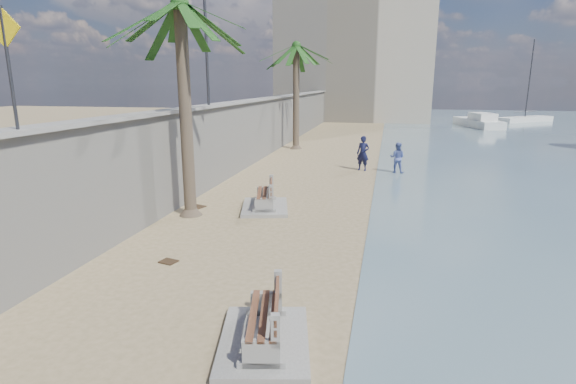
{
  "coord_description": "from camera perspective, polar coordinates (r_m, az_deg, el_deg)",
  "views": [
    {
      "loc": [
        2.48,
        -6.37,
        4.56
      ],
      "look_at": [
        -0.5,
        7.0,
        1.2
      ],
      "focal_mm": 28.0,
      "sensor_mm": 36.0,
      "label": 1
    }
  ],
  "objects": [
    {
      "name": "seawall",
      "position": [
        27.61,
        -3.68,
        7.91
      ],
      "size": [
        0.45,
        70.0,
        3.5
      ],
      "primitive_type": "cube",
      "color": "gray",
      "rests_on": "ground_plane"
    },
    {
      "name": "sailboat_west",
      "position": [
        60.34,
        27.84,
        8.17
      ],
      "size": [
        7.23,
        6.47,
        9.36
      ],
      "color": "silver",
      "rests_on": "bay_water"
    },
    {
      "name": "person_a",
      "position": [
        24.01,
        9.51,
        5.18
      ],
      "size": [
        0.87,
        0.7,
        2.1
      ],
      "primitive_type": "imported",
      "rotation": [
        0.0,
        0.0,
        -0.28
      ],
      "color": "#121533",
      "rests_on": "ground_plane"
    },
    {
      "name": "debris_d",
      "position": [
        12.23,
        -14.94,
        -8.53
      ],
      "size": [
        0.5,
        0.44,
        0.03
      ],
      "primitive_type": "cube",
      "rotation": [
        0.0,
        0.0,
        6.03
      ],
      "color": "#382616",
      "rests_on": "ground_plane"
    },
    {
      "name": "bench_far",
      "position": [
        16.53,
        -2.96,
        -0.69
      ],
      "size": [
        2.17,
        2.72,
        1.0
      ],
      "color": "gray",
      "rests_on": "ground_plane"
    },
    {
      "name": "end_building",
      "position": [
        58.6,
        8.51,
        16.02
      ],
      "size": [
        18.0,
        12.0,
        14.0
      ],
      "primitive_type": "cube",
      "color": "#B7AA93",
      "rests_on": "ground_plane"
    },
    {
      "name": "palm_mid",
      "position": [
        15.73,
        -13.58,
        21.91
      ],
      "size": [
        5.0,
        5.0,
        7.88
      ],
      "color": "brown",
      "rests_on": "ground_plane"
    },
    {
      "name": "palm_back",
      "position": [
        31.53,
        1.07,
        17.91
      ],
      "size": [
        5.0,
        5.0,
        7.83
      ],
      "color": "brown",
      "rests_on": "ground_plane"
    },
    {
      "name": "person_b",
      "position": [
        23.78,
        13.71,
        4.46
      ],
      "size": [
        0.94,
        0.78,
        1.74
      ],
      "primitive_type": "imported",
      "rotation": [
        0.0,
        0.0,
        2.97
      ],
      "color": "#5262AA",
      "rests_on": "ground_plane"
    },
    {
      "name": "wall_cap",
      "position": [
        27.49,
        -3.74,
        11.65
      ],
      "size": [
        0.8,
        70.0,
        0.12
      ],
      "primitive_type": "cube",
      "color": "gray",
      "rests_on": "seawall"
    },
    {
      "name": "debris_c",
      "position": [
        17.21,
        -11.65,
        -1.83
      ],
      "size": [
        0.76,
        0.68,
        0.03
      ],
      "primitive_type": "cube",
      "rotation": [
        0.0,
        0.0,
        5.97
      ],
      "color": "#382616",
      "rests_on": "ground_plane"
    },
    {
      "name": "ground_plane",
      "position": [
        8.22,
        -7.71,
        -20.05
      ],
      "size": [
        140.0,
        140.0,
        0.0
      ],
      "primitive_type": "plane",
      "color": "#98825D"
    },
    {
      "name": "bench_near",
      "position": [
        8.27,
        -3.06,
        -16.3
      ],
      "size": [
        2.02,
        2.57,
        0.96
      ],
      "color": "gray",
      "rests_on": "ground_plane"
    },
    {
      "name": "yacht_far",
      "position": [
        51.53,
        22.95,
        8.02
      ],
      "size": [
        4.08,
        8.14,
        1.5
      ],
      "primitive_type": null,
      "rotation": [
        0.0,
        0.0,
        1.82
      ],
      "color": "silver",
      "rests_on": "bay_water"
    },
    {
      "name": "pedestrian_sign",
      "position": [
        10.88,
        -32.11,
        14.89
      ],
      "size": [
        0.78,
        0.07,
        2.4
      ],
      "color": "#2D2D33",
      "rests_on": "wall_cap"
    },
    {
      "name": "streetlight",
      "position": [
        19.99,
        -10.4,
        19.55
      ],
      "size": [
        0.28,
        0.28,
        5.12
      ],
      "color": "#2D2D33",
      "rests_on": "wall_cap"
    }
  ]
}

